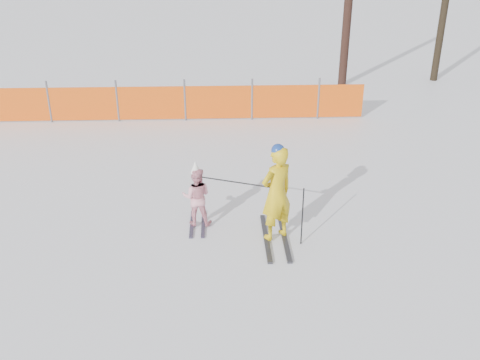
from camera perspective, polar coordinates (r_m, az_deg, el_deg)
name	(u,v)px	position (r m, az deg, el deg)	size (l,w,h in m)	color
ground	(241,241)	(9.88, 0.12, -6.49)	(120.00, 120.00, 0.00)	white
adult	(277,193)	(9.52, 3.92, -1.43)	(0.78, 1.68, 1.87)	black
child	(197,196)	(10.14, -4.66, -1.75)	(0.59, 1.04, 1.34)	black
ski_poles	(266,198)	(9.61, 2.77, -1.91)	(1.80, 0.76, 1.12)	black
safety_fence	(105,103)	(16.48, -14.25, 7.92)	(15.38, 0.06, 1.25)	#595960
tree_trunks	(391,1)	(20.71, 15.86, 17.86)	(3.97, 0.86, 5.91)	black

